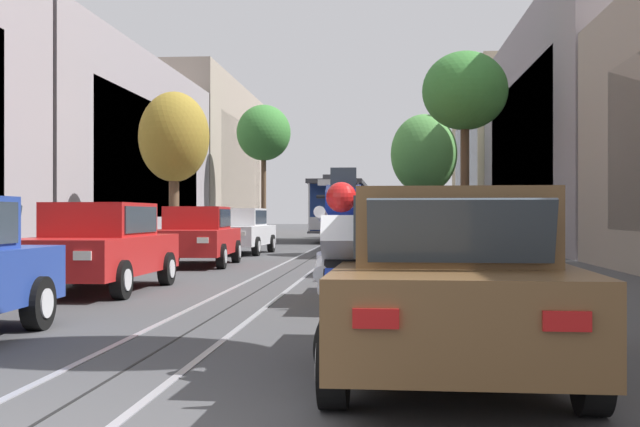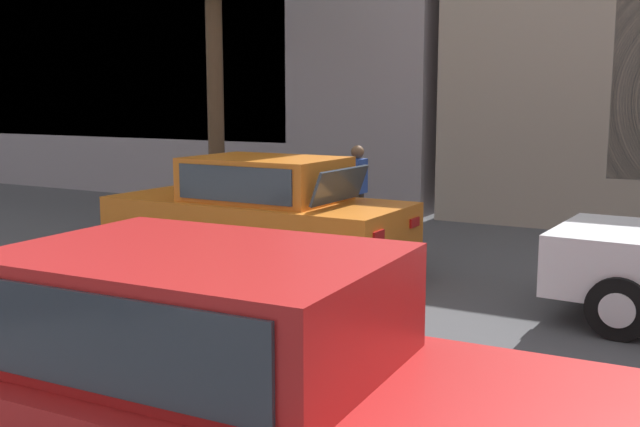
# 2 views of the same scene
# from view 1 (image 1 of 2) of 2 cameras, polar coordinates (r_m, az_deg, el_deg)

# --- Properties ---
(ground_plane) EXTENTS (166.14, 166.14, 0.00)m
(ground_plane) POSITION_cam_1_polar(r_m,az_deg,el_deg) (30.77, 0.34, -2.62)
(ground_plane) COLOR #424244
(trolley_track_rails) EXTENTS (1.14, 74.46, 0.01)m
(trolley_track_rails) POSITION_cam_1_polar(r_m,az_deg,el_deg) (35.40, 0.90, -2.28)
(trolley_track_rails) COLOR gray
(trolley_track_rails) RESTS_ON ground
(building_facade_left) EXTENTS (5.84, 66.16, 10.63)m
(building_facade_left) POSITION_cam_1_polar(r_m,az_deg,el_deg) (37.85, -15.01, 4.78)
(building_facade_left) COLOR gray
(building_facade_left) RESTS_ON ground
(building_facade_right) EXTENTS (5.72, 66.16, 10.68)m
(building_facade_right) POSITION_cam_1_polar(r_m,az_deg,el_deg) (40.46, 16.39, 4.59)
(building_facade_right) COLOR gray
(building_facade_right) RESTS_ON ground
(parked_car_red_second_left) EXTENTS (2.02, 4.37, 1.58)m
(parked_car_red_second_left) POSITION_cam_1_polar(r_m,az_deg,el_deg) (14.97, -15.35, -2.26)
(parked_car_red_second_left) COLOR red
(parked_car_red_second_left) RESTS_ON ground
(parked_car_red_mid_left) EXTENTS (2.14, 4.42, 1.58)m
(parked_car_red_mid_left) POSITION_cam_1_polar(r_m,az_deg,el_deg) (21.90, -8.69, -1.56)
(parked_car_red_mid_left) COLOR red
(parked_car_red_mid_left) RESTS_ON ground
(parked_car_white_fourth_left) EXTENTS (2.14, 4.42, 1.58)m
(parked_car_white_fourth_left) POSITION_cam_1_polar(r_m,az_deg,el_deg) (28.17, -5.71, -1.23)
(parked_car_white_fourth_left) COLOR silver
(parked_car_white_fourth_left) RESTS_ON ground
(parked_car_brown_near_right) EXTENTS (2.07, 4.39, 1.58)m
(parked_car_brown_near_right) POSITION_cam_1_polar(r_m,az_deg,el_deg) (7.00, 9.17, -4.77)
(parked_car_brown_near_right) COLOR brown
(parked_car_brown_near_right) RESTS_ON ground
(parked_car_yellow_second_right) EXTENTS (2.04, 4.38, 1.58)m
(parked_car_yellow_second_right) POSITION_cam_1_polar(r_m,az_deg,el_deg) (12.87, 6.20, -2.62)
(parked_car_yellow_second_right) COLOR gold
(parked_car_yellow_second_right) RESTS_ON ground
(parked_car_white_mid_right) EXTENTS (2.13, 4.42, 1.58)m
(parked_car_white_mid_right) POSITION_cam_1_polar(r_m,az_deg,el_deg) (18.44, 5.79, -1.84)
(parked_car_white_mid_right) COLOR silver
(parked_car_white_mid_right) RESTS_ON ground
(parked_car_orange_fourth_right) EXTENTS (2.02, 4.37, 1.58)m
(parked_car_orange_fourth_right) POSITION_cam_1_polar(r_m,az_deg,el_deg) (24.75, 5.62, -1.39)
(parked_car_orange_fourth_right) COLOR orange
(parked_car_orange_fourth_right) RESTS_ON ground
(street_tree_kerb_left_second) EXTENTS (2.30, 2.15, 5.37)m
(street_tree_kerb_left_second) POSITION_cam_1_polar(r_m,az_deg,el_deg) (26.77, -10.26, 5.24)
(street_tree_kerb_left_second) COLOR brown
(street_tree_kerb_left_second) RESTS_ON ground
(street_tree_kerb_left_mid) EXTENTS (3.14, 3.17, 7.73)m
(street_tree_kerb_left_mid) POSITION_cam_1_polar(r_m,az_deg,el_deg) (47.15, -4.00, 5.65)
(street_tree_kerb_left_mid) COLOR brown
(street_tree_kerb_left_mid) RESTS_ON ground
(street_tree_kerb_right_second) EXTENTS (2.84, 3.04, 6.80)m
(street_tree_kerb_right_second) POSITION_cam_1_polar(r_m,az_deg,el_deg) (27.60, 10.18, 8.41)
(street_tree_kerb_right_second) COLOR #4C3826
(street_tree_kerb_right_second) RESTS_ON ground
(street_tree_kerb_right_mid) EXTENTS (3.85, 3.13, 7.19)m
(street_tree_kerb_right_mid) POSITION_cam_1_polar(r_m,az_deg,el_deg) (47.31, 7.34, 4.18)
(street_tree_kerb_right_mid) COLOR brown
(street_tree_kerb_right_mid) RESTS_ON ground
(cable_car_trolley) EXTENTS (2.63, 9.15, 3.28)m
(cable_car_trolley) POSITION_cam_1_polar(r_m,az_deg,el_deg) (41.28, 1.43, 0.34)
(cable_car_trolley) COLOR navy
(cable_car_trolley) RESTS_ON ground
(motorcycle_with_rider) EXTENTS (0.51, 1.86, 1.81)m
(motorcycle_with_rider) POSITION_cam_1_polar(r_m,az_deg,el_deg) (7.05, 1.58, -3.53)
(motorcycle_with_rider) COLOR black
(motorcycle_with_rider) RESTS_ON ground
(pedestrian_on_left_pavement) EXTENTS (0.55, 0.22, 1.62)m
(pedestrian_on_left_pavement) POSITION_cam_1_polar(r_m,az_deg,el_deg) (24.62, 11.41, -1.13)
(pedestrian_on_left_pavement) COLOR #4C4233
(pedestrian_on_left_pavement) RESTS_ON ground
(pedestrian_on_right_pavement) EXTENTS (0.55, 0.39, 1.59)m
(pedestrian_on_right_pavement) POSITION_cam_1_polar(r_m,az_deg,el_deg) (26.12, -16.67, -1.11)
(pedestrian_on_right_pavement) COLOR #282D38
(pedestrian_on_right_pavement) RESTS_ON ground
(pedestrian_crossing_far) EXTENTS (0.55, 0.40, 1.68)m
(pedestrian_crossing_far) POSITION_cam_1_polar(r_m,az_deg,el_deg) (38.47, -9.11, -0.69)
(pedestrian_crossing_far) COLOR #4C4233
(pedestrian_crossing_far) RESTS_ON ground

